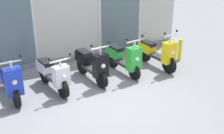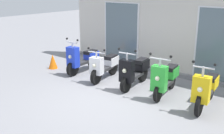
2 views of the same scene
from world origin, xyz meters
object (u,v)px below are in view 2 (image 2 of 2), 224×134
(scooter_white, at_px, (105,66))
(scooter_yellow, at_px, (206,89))
(scooter_green, at_px, (165,78))
(scooter_black, at_px, (134,71))
(scooter_blue, at_px, (82,59))
(traffic_cone, at_px, (53,61))

(scooter_white, distance_m, scooter_yellow, 3.25)
(scooter_green, bearing_deg, scooter_black, 179.46)
(scooter_white, bearing_deg, scooter_blue, 177.42)
(scooter_black, height_order, scooter_yellow, scooter_yellow)
(scooter_black, bearing_deg, scooter_green, -0.54)
(scooter_white, height_order, scooter_green, scooter_green)
(scooter_yellow, height_order, traffic_cone, scooter_yellow)
(scooter_green, bearing_deg, traffic_cone, -175.31)
(scooter_black, xyz_separation_m, scooter_green, (1.01, -0.01, 0.02))
(scooter_white, relative_size, traffic_cone, 2.96)
(scooter_black, bearing_deg, scooter_yellow, -1.30)
(scooter_yellow, bearing_deg, scooter_white, 179.93)
(scooter_black, bearing_deg, scooter_blue, 179.92)
(scooter_blue, height_order, scooter_green, scooter_green)
(scooter_blue, xyz_separation_m, scooter_yellow, (4.31, -0.05, 0.01))
(scooter_blue, distance_m, scooter_black, 2.16)
(scooter_yellow, bearing_deg, scooter_green, 178.03)
(scooter_white, height_order, scooter_black, scooter_black)
(scooter_blue, height_order, traffic_cone, scooter_blue)
(scooter_blue, bearing_deg, scooter_yellow, -0.68)
(traffic_cone, bearing_deg, scooter_yellow, 3.31)
(scooter_blue, relative_size, scooter_yellow, 0.96)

